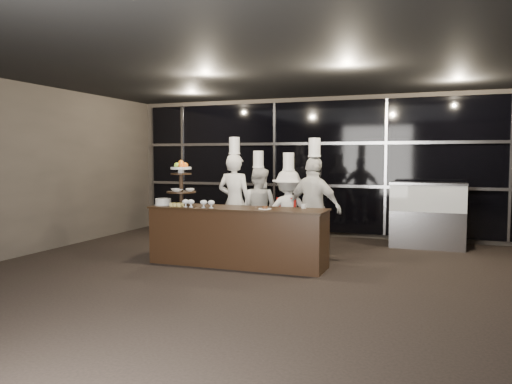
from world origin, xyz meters
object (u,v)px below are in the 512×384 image
(chef_b, at_px, (258,208))
(chef_c, at_px, (288,212))
(layer_cake, at_px, (163,202))
(chef_d, at_px, (314,208))
(chef_a, at_px, (235,201))
(display_stand, at_px, (181,180))
(buffet_counter, at_px, (238,236))
(display_case, at_px, (428,212))

(chef_b, xyz_separation_m, chef_c, (0.65, -0.28, -0.02))
(layer_cake, distance_m, chef_d, 2.49)
(layer_cake, distance_m, chef_a, 1.40)
(chef_a, bearing_deg, layer_cake, -124.97)
(display_stand, bearing_deg, buffet_counter, 0.01)
(chef_b, bearing_deg, buffet_counter, -84.85)
(chef_c, xyz_separation_m, chef_d, (0.51, -0.25, 0.12))
(chef_a, distance_m, chef_b, 0.45)
(chef_c, relative_size, chef_d, 0.88)
(buffet_counter, relative_size, layer_cake, 9.47)
(buffet_counter, height_order, layer_cake, layer_cake)
(layer_cake, distance_m, chef_b, 1.79)
(display_case, bearing_deg, chef_a, -154.42)
(display_stand, height_order, chef_c, chef_c)
(buffet_counter, relative_size, chef_d, 1.40)
(buffet_counter, distance_m, chef_c, 1.16)
(layer_cake, xyz_separation_m, chef_c, (1.85, 1.04, -0.22))
(layer_cake, height_order, chef_a, chef_a)
(buffet_counter, xyz_separation_m, chef_a, (-0.51, 1.09, 0.44))
(buffet_counter, relative_size, chef_c, 1.59)
(display_case, distance_m, chef_b, 3.21)
(layer_cake, bearing_deg, chef_c, 29.30)
(display_stand, height_order, layer_cake, display_stand)
(chef_b, height_order, chef_d, chef_d)
(layer_cake, relative_size, chef_b, 0.16)
(buffet_counter, distance_m, display_case, 3.85)
(display_case, relative_size, chef_a, 0.66)
(buffet_counter, xyz_separation_m, display_case, (2.77, 2.67, 0.22))
(display_case, relative_size, chef_b, 0.75)
(chef_a, bearing_deg, chef_b, 23.61)
(chef_c, bearing_deg, buffet_counter, -118.65)
(display_stand, relative_size, chef_a, 0.36)
(display_stand, relative_size, chef_d, 0.37)
(chef_b, height_order, chef_c, chef_b)
(display_stand, xyz_separation_m, chef_d, (2.05, 0.74, -0.46))
(chef_d, bearing_deg, chef_c, 154.10)
(chef_a, bearing_deg, display_case, 25.58)
(display_case, distance_m, chef_c, 2.79)
(chef_b, distance_m, chef_c, 0.71)
(buffet_counter, height_order, chef_b, chef_b)
(buffet_counter, height_order, chef_a, chef_a)
(display_stand, bearing_deg, chef_b, 55.02)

